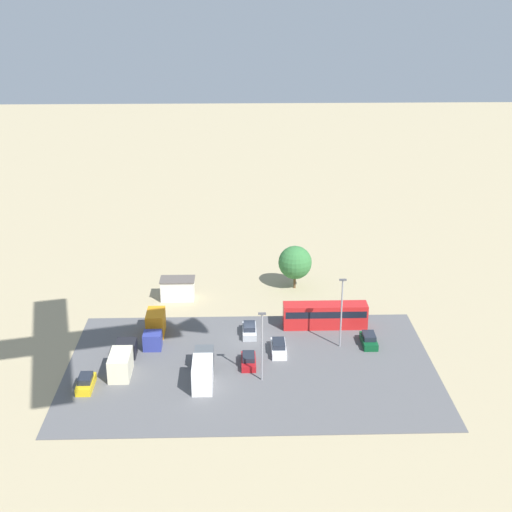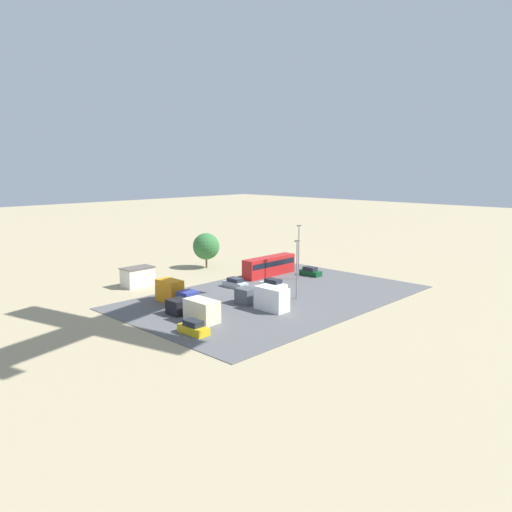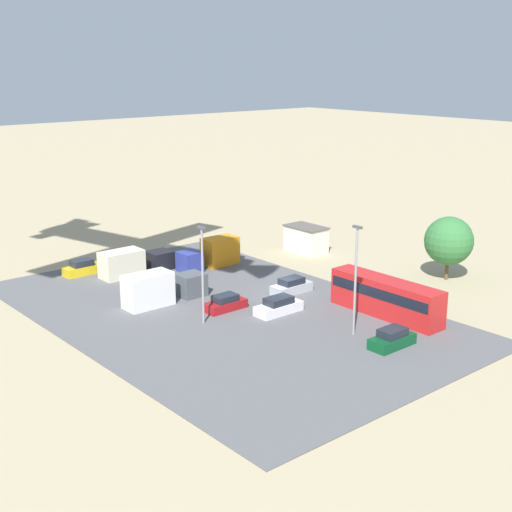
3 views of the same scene
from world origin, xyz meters
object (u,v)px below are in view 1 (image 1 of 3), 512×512
(parked_car_1, at_px, (369,340))
(parked_truck_2, at_px, (155,328))
(shed_building, at_px, (178,289))
(parked_car_3, at_px, (86,383))
(parked_truck_0, at_px, (122,360))
(bus, at_px, (325,315))
(parked_truck_1, at_px, (203,370))
(parked_car_4, at_px, (279,347))
(parked_car_2, at_px, (249,361))
(parked_car_0, at_px, (249,330))

(parked_car_1, relative_size, parked_truck_2, 0.56)
(shed_building, xyz_separation_m, parked_car_3, (8.79, 25.05, -0.84))
(parked_truck_0, distance_m, parked_truck_2, 8.85)
(bus, height_order, parked_truck_0, bus)
(parked_car_3, bearing_deg, parked_truck_1, -174.68)
(parked_car_4, xyz_separation_m, parked_truck_1, (9.29, 6.70, 0.82))
(shed_building, xyz_separation_m, parked_car_2, (-10.12, 20.25, -0.91))
(bus, bearing_deg, parked_truck_2, -83.71)
(parked_car_4, relative_size, parked_truck_2, 0.64)
(parked_car_4, xyz_separation_m, parked_truck_0, (19.16, 3.83, 0.66))
(shed_building, distance_m, bus, 23.05)
(parked_truck_1, bearing_deg, parked_car_4, 35.81)
(shed_building, distance_m, parked_car_2, 22.66)
(parked_car_1, bearing_deg, parked_car_2, 17.19)
(parked_car_4, relative_size, parked_truck_0, 0.56)
(bus, bearing_deg, parked_car_0, -79.08)
(parked_truck_1, xyz_separation_m, parked_truck_2, (6.79, -11.17, -0.02))
(parked_car_1, height_order, parked_car_3, parked_car_3)
(parked_truck_2, bearing_deg, parked_car_3, 61.63)
(shed_building, xyz_separation_m, parked_car_4, (-14.00, 17.09, -0.87))
(parked_truck_0, xyz_separation_m, parked_truck_1, (-9.87, 2.87, 0.16))
(parked_truck_1, bearing_deg, parked_car_3, -174.68)
(bus, xyz_separation_m, parked_truck_0, (25.87, 10.81, -0.53))
(parked_car_0, xyz_separation_m, parked_car_2, (0.27, 8.15, -0.04))
(shed_building, distance_m, parked_truck_0, 21.55)
(parked_car_4, height_order, parked_truck_2, parked_truck_2)
(parked_car_1, relative_size, parked_car_2, 1.01)
(parked_car_1, relative_size, parked_truck_0, 0.49)
(parked_car_1, distance_m, parked_truck_1, 22.71)
(parked_car_0, bearing_deg, parked_truck_1, 64.09)
(parked_car_2, height_order, parked_truck_0, parked_truck_0)
(bus, height_order, parked_car_0, bus)
(parked_car_4, bearing_deg, parked_truck_1, -144.19)
(bus, distance_m, parked_car_3, 33.09)
(parked_truck_0, height_order, parked_truck_2, parked_truck_2)
(bus, bearing_deg, parked_truck_0, -67.32)
(parked_car_3, xyz_separation_m, parked_truck_1, (-13.50, -1.26, 0.79))
(parked_truck_1, bearing_deg, parked_car_2, 33.23)
(shed_building, relative_size, parked_car_1, 1.25)
(parked_car_1, distance_m, parked_car_2, 16.41)
(parked_car_3, relative_size, parked_truck_0, 0.48)
(parked_car_2, height_order, parked_car_3, parked_car_3)
(shed_building, bearing_deg, parked_truck_0, 76.15)
(bus, xyz_separation_m, parked_car_2, (10.59, 10.14, -1.23))
(shed_building, bearing_deg, parked_car_4, 129.32)
(parked_car_0, distance_m, parked_car_2, 8.15)
(bus, height_order, parked_car_2, bus)
(parked_car_3, height_order, parked_truck_0, parked_truck_0)
(parked_car_1, bearing_deg, shed_building, -30.84)
(parked_car_3, xyz_separation_m, parked_car_4, (-22.79, -7.96, -0.03))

